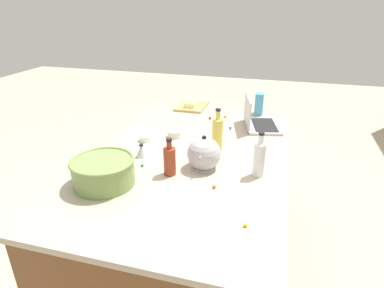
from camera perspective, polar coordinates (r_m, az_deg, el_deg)
name	(u,v)px	position (r m, az deg, el deg)	size (l,w,h in m)	color
ground_plane	(192,267)	(2.45, 0.00, -20.73)	(12.00, 12.00, 0.00)	#B7A88E
island_counter	(192,214)	(2.15, 0.00, -12.19)	(1.85, 1.11, 0.90)	brown
laptop	(258,121)	(2.32, 11.44, 3.96)	(0.35, 0.29, 0.22)	#B7B7BC
mixing_bowl_large	(103,171)	(1.62, -15.28, -4.58)	(0.31, 0.31, 0.13)	#72934C
bottle_soy	(170,160)	(1.65, -3.95, -2.88)	(0.06, 0.06, 0.20)	maroon
bottle_vinegar	(259,159)	(1.66, 11.69, -2.52)	(0.06, 0.06, 0.24)	white
bottle_oil	(217,133)	(1.92, 4.46, 1.87)	(0.06, 0.06, 0.25)	#DBC64C
kettle	(204,154)	(1.71, 2.09, -1.82)	(0.21, 0.18, 0.20)	#ADADB2
cutting_board	(192,106)	(2.72, -0.06, 6.64)	(0.29, 0.23, 0.02)	tan
butter_stick_left	(188,104)	(2.69, -0.71, 7.03)	(0.11, 0.04, 0.04)	#F4E58C
butter_stick_right	(193,104)	(2.68, 0.23, 6.96)	(0.11, 0.04, 0.04)	#F4E58C
ramekin_small	(145,138)	(2.08, -8.18, 1.05)	(0.07, 0.07, 0.04)	white
ramekin_medium	(174,134)	(2.12, -3.14, 1.78)	(0.09, 0.09, 0.04)	beige
kitchen_timer	(142,151)	(1.87, -8.83, -1.20)	(0.07, 0.07, 0.08)	#B2B2B7
candy_bag	(259,104)	(2.58, 11.68, 6.94)	(0.09, 0.06, 0.17)	#4CA5CC
candy_0	(245,225)	(1.34, 9.35, -13.85)	(0.02, 0.02, 0.02)	yellow
candy_1	(142,165)	(1.77, -8.71, -3.67)	(0.02, 0.02, 0.02)	green
candy_2	(143,135)	(2.15, -8.67, 1.51)	(0.02, 0.02, 0.02)	green
candy_3	(230,128)	(2.27, 6.76, 2.84)	(0.02, 0.02, 0.02)	blue
candy_4	(210,118)	(2.44, 3.16, 4.57)	(0.02, 0.02, 0.02)	red
candy_5	(225,116)	(2.49, 5.85, 4.85)	(0.02, 0.02, 0.02)	yellow
candy_6	(214,186)	(1.57, 3.92, -7.44)	(0.02, 0.02, 0.02)	orange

